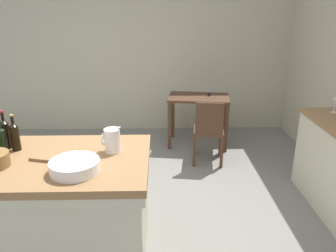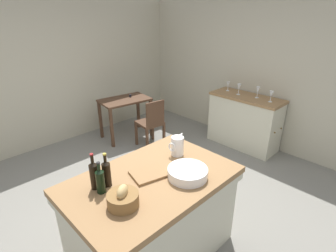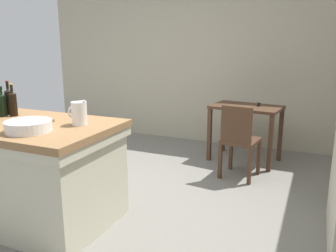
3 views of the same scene
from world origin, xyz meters
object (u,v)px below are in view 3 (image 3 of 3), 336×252
writing_desk (246,115)px  wine_bottle_dark (13,103)px  pitcher (79,113)px  wine_bottle_green (2,104)px  wine_bottle_amber (9,101)px  wash_bowl (28,126)px  wooden_chair (239,139)px  island_table (32,168)px  cutting_board (32,121)px

writing_desk → wine_bottle_dark: (-1.78, -2.22, 0.40)m
pitcher → wine_bottle_green: bearing=179.4°
wine_bottle_dark → wine_bottle_amber: size_ratio=0.94×
wine_bottle_dark → wine_bottle_green: size_ratio=1.09×
wine_bottle_dark → wash_bowl: bearing=-34.7°
wooden_chair → wine_bottle_green: wine_bottle_green is taller
wooden_chair → wine_bottle_amber: 2.51m
wooden_chair → pitcher: bearing=-123.0°
pitcher → wooden_chair: bearing=57.0°
island_table → cutting_board: (0.01, 0.05, 0.43)m
cutting_board → writing_desk: bearing=58.7°
wooden_chair → wine_bottle_amber: size_ratio=2.72×
wooden_chair → wash_bowl: size_ratio=2.49×
pitcher → wine_bottle_amber: bearing=174.0°
island_table → writing_desk: size_ratio=1.57×
cutting_board → wine_bottle_green: (-0.44, 0.08, 0.10)m
wash_bowl → wine_bottle_green: 0.76m
writing_desk → wine_bottle_dark: size_ratio=3.13×
writing_desk → pitcher: pitcher is taller
pitcher → wash_bowl: bearing=-123.2°
wash_bowl → wooden_chair: bearing=57.0°
writing_desk → wash_bowl: (-1.20, -2.62, 0.32)m
wooden_chair → cutting_board: bearing=-131.6°
wine_bottle_dark → wine_bottle_amber: bearing=157.1°
pitcher → wine_bottle_dark: bearing=176.1°
island_table → writing_desk: island_table is taller
pitcher → wash_bowl: (-0.23, -0.34, -0.06)m
island_table → pitcher: size_ratio=6.32×
wash_bowl → wine_bottle_green: size_ratio=1.26×
island_table → wine_bottle_amber: (-0.43, 0.22, 0.55)m
pitcher → island_table: bearing=-165.0°
wooden_chair → wine_bottle_dark: 2.47m
wooden_chair → wine_bottle_dark: wine_bottle_dark is taller
wine_bottle_dark → writing_desk: bearing=51.3°
wine_bottle_green → wine_bottle_amber: bearing=93.3°
wash_bowl → pitcher: bearing=56.8°
wooden_chair → cutting_board: 2.28m
wooden_chair → wash_bowl: wash_bowl is taller
wash_bowl → wine_bottle_amber: wine_bottle_amber is taller
island_table → wooden_chair: (1.50, 1.72, -0.01)m
island_table → writing_desk: 2.80m
writing_desk → pitcher: bearing=-113.2°
wine_bottle_dark → wine_bottle_green: bearing=-153.1°
pitcher → wine_bottle_green: 0.89m
writing_desk → cutting_board: (-1.43, -2.35, 0.28)m
wooden_chair → wine_bottle_dark: bearing=-140.0°
pitcher → wine_bottle_dark: wine_bottle_dark is taller
wine_bottle_dark → wine_bottle_amber: (-0.09, 0.04, 0.01)m
island_table → pitcher: pitcher is taller
wash_bowl → island_table: bearing=136.9°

